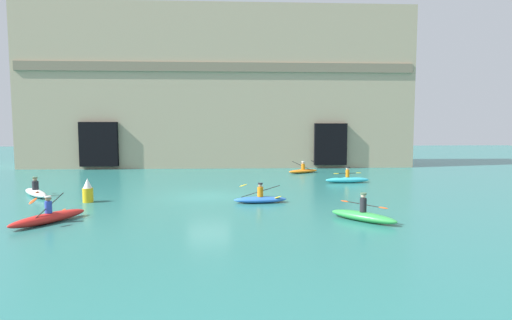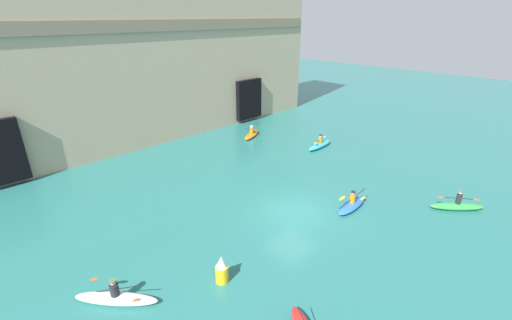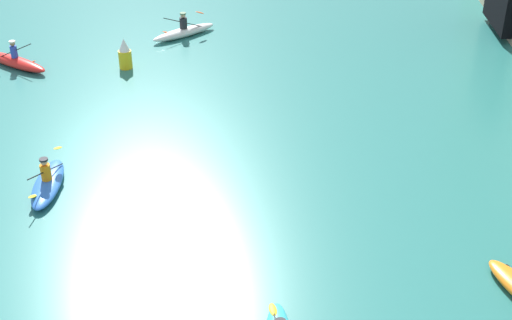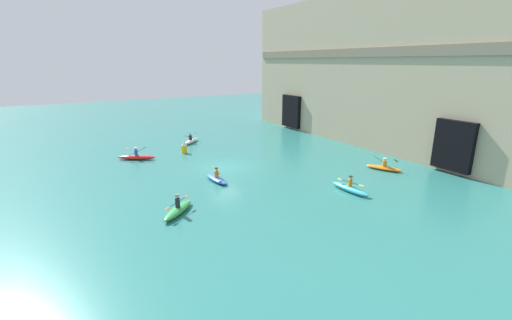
{
  "view_description": "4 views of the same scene",
  "coord_description": "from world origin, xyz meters",
  "px_view_note": "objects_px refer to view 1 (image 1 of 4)",
  "views": [
    {
      "loc": [
        1.65,
        -23.35,
        4.14
      ],
      "look_at": [
        2.85,
        1.09,
        2.05
      ],
      "focal_mm": 28.0,
      "sensor_mm": 36.0,
      "label": 1
    },
    {
      "loc": [
        -13.42,
        -10.72,
        10.56
      ],
      "look_at": [
        1.06,
        4.17,
        1.72
      ],
      "focal_mm": 24.0,
      "sensor_mm": 36.0,
      "label": 2
    },
    {
      "loc": [
        21.25,
        5.12,
        12.15
      ],
      "look_at": [
        2.34,
        4.38,
        0.83
      ],
      "focal_mm": 50.0,
      "sensor_mm": 36.0,
      "label": 3
    },
    {
      "loc": [
        26.04,
        -11.97,
        8.91
      ],
      "look_at": [
        1.87,
        2.06,
        0.83
      ],
      "focal_mm": 24.0,
      "sensor_mm": 36.0,
      "label": 4
    }
  ],
  "objects_px": {
    "kayak_orange": "(303,171)",
    "kayak_green": "(363,215)",
    "kayak_red": "(49,217)",
    "marker_buoy": "(88,191)",
    "kayak_blue": "(260,199)",
    "kayak_white": "(36,192)",
    "kayak_cyan": "(347,179)"
  },
  "relations": [
    {
      "from": "kayak_orange",
      "to": "kayak_green",
      "type": "bearing_deg",
      "value": -116.48
    },
    {
      "from": "kayak_red",
      "to": "marker_buoy",
      "type": "xyz_separation_m",
      "value": [
        -0.06,
        4.69,
        0.35
      ]
    },
    {
      "from": "kayak_green",
      "to": "kayak_red",
      "type": "relative_size",
      "value": 0.81
    },
    {
      "from": "kayak_blue",
      "to": "kayak_white",
      "type": "height_order",
      "value": "kayak_white"
    },
    {
      "from": "kayak_red",
      "to": "kayak_white",
      "type": "bearing_deg",
      "value": -119.0
    },
    {
      "from": "kayak_green",
      "to": "kayak_cyan",
      "type": "height_order",
      "value": "kayak_green"
    },
    {
      "from": "kayak_red",
      "to": "kayak_white",
      "type": "distance_m",
      "value": 7.7
    },
    {
      "from": "kayak_green",
      "to": "kayak_red",
      "type": "distance_m",
      "value": 13.54
    },
    {
      "from": "kayak_green",
      "to": "kayak_white",
      "type": "distance_m",
      "value": 18.72
    },
    {
      "from": "kayak_orange",
      "to": "kayak_cyan",
      "type": "distance_m",
      "value": 6.58
    },
    {
      "from": "kayak_green",
      "to": "kayak_orange",
      "type": "xyz_separation_m",
      "value": [
        0.37,
        17.88,
        -0.04
      ]
    },
    {
      "from": "kayak_white",
      "to": "kayak_cyan",
      "type": "bearing_deg",
      "value": 61.64
    },
    {
      "from": "kayak_orange",
      "to": "kayak_red",
      "type": "bearing_deg",
      "value": -153.68
    },
    {
      "from": "kayak_white",
      "to": "marker_buoy",
      "type": "xyz_separation_m",
      "value": [
        3.76,
        -2.0,
        0.35
      ]
    },
    {
      "from": "kayak_orange",
      "to": "kayak_cyan",
      "type": "xyz_separation_m",
      "value": [
        2.22,
        -6.2,
        0.03
      ]
    },
    {
      "from": "kayak_orange",
      "to": "kayak_cyan",
      "type": "bearing_deg",
      "value": -95.58
    },
    {
      "from": "marker_buoy",
      "to": "kayak_orange",
      "type": "bearing_deg",
      "value": 42.66
    },
    {
      "from": "kayak_green",
      "to": "kayak_white",
      "type": "relative_size",
      "value": 0.93
    },
    {
      "from": "kayak_blue",
      "to": "kayak_cyan",
      "type": "bearing_deg",
      "value": 42.51
    },
    {
      "from": "kayak_blue",
      "to": "kayak_cyan",
      "type": "distance_m",
      "value": 9.96
    },
    {
      "from": "kayak_white",
      "to": "kayak_blue",
      "type": "bearing_deg",
      "value": 37.3
    },
    {
      "from": "kayak_blue",
      "to": "kayak_cyan",
      "type": "xyz_separation_m",
      "value": [
        6.81,
        7.26,
        0.04
      ]
    },
    {
      "from": "kayak_red",
      "to": "kayak_orange",
      "type": "height_order",
      "value": "kayak_red"
    },
    {
      "from": "kayak_green",
      "to": "kayak_blue",
      "type": "bearing_deg",
      "value": 0.03
    },
    {
      "from": "kayak_green",
      "to": "marker_buoy",
      "type": "relative_size",
      "value": 2.09
    },
    {
      "from": "kayak_blue",
      "to": "marker_buoy",
      "type": "xyz_separation_m",
      "value": [
        -9.38,
        0.59,
        0.39
      ]
    },
    {
      "from": "kayak_cyan",
      "to": "marker_buoy",
      "type": "xyz_separation_m",
      "value": [
        -16.19,
        -6.67,
        0.36
      ]
    },
    {
      "from": "kayak_white",
      "to": "kayak_orange",
      "type": "relative_size",
      "value": 0.99
    },
    {
      "from": "kayak_blue",
      "to": "kayak_orange",
      "type": "relative_size",
      "value": 0.98
    },
    {
      "from": "kayak_green",
      "to": "kayak_cyan",
      "type": "xyz_separation_m",
      "value": [
        2.59,
        11.68,
        -0.0
      ]
    },
    {
      "from": "kayak_white",
      "to": "kayak_cyan",
      "type": "height_order",
      "value": "kayak_cyan"
    },
    {
      "from": "kayak_blue",
      "to": "kayak_red",
      "type": "height_order",
      "value": "kayak_red"
    }
  ]
}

